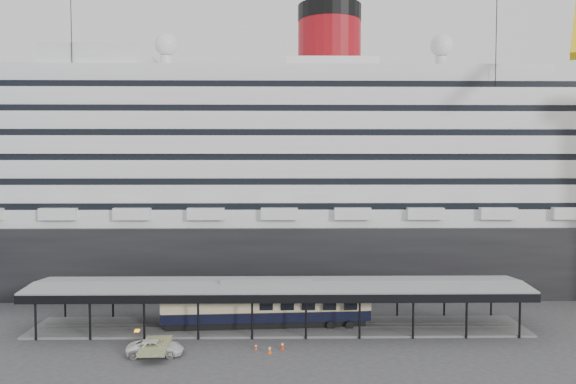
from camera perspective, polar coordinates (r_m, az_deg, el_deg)
ground at (r=61.45m, az=-0.91°, el=-14.97°), size 200.00×200.00×0.00m
cruise_ship at (r=90.46m, az=-0.85°, el=2.61°), size 130.00×30.00×43.90m
platform_canopy at (r=65.59m, az=-0.91°, el=-11.66°), size 56.00×9.18×5.30m
port_truck at (r=58.67m, az=-13.32°, el=-15.15°), size 5.62×2.82×1.53m
pullman_carriage at (r=65.50m, az=-2.20°, el=-11.28°), size 23.81×4.54×23.24m
traffic_cone_left at (r=57.92m, az=-1.88°, el=-15.68°), size 0.56×0.56×0.82m
traffic_cone_mid at (r=59.08m, az=-3.29°, el=-15.39°), size 0.42×0.42×0.65m
traffic_cone_right at (r=59.05m, az=-0.58°, el=-15.30°), size 0.50×0.50×0.85m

